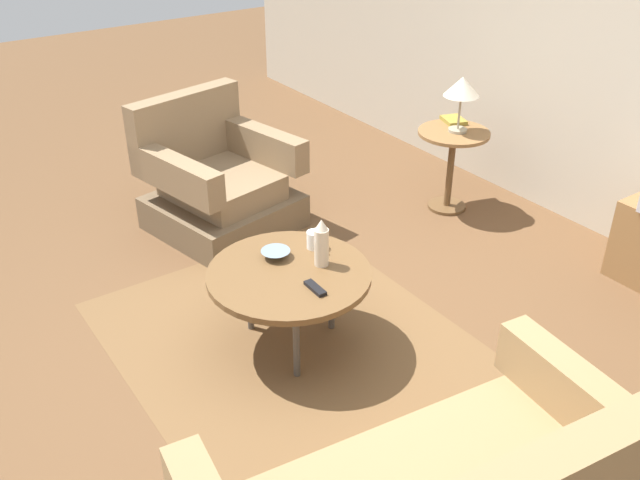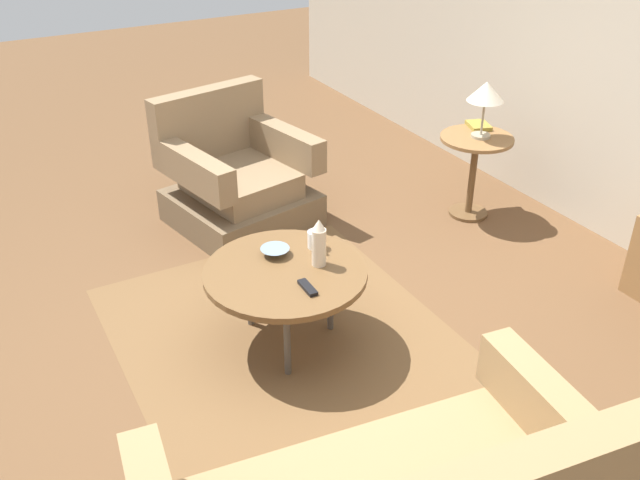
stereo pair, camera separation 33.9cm
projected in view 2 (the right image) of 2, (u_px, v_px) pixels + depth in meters
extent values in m
plane|color=brown|center=(307.00, 344.00, 3.88)|extent=(16.00, 16.00, 0.00)
cube|color=brown|center=(287.00, 341.00, 3.91)|extent=(2.11, 1.76, 0.00)
cube|color=brown|center=(242.00, 208.00, 5.07)|extent=(1.03, 1.05, 0.24)
cube|color=#846B4C|center=(240.00, 182.00, 4.96)|extent=(0.84, 0.74, 0.18)
cube|color=#846B4C|center=(209.00, 123.00, 5.03)|extent=(0.32, 0.90, 0.50)
cube|color=#846B4C|center=(192.00, 169.00, 4.65)|extent=(0.88, 0.31, 0.24)
cube|color=#846B4C|center=(281.00, 141.00, 5.07)|extent=(0.88, 0.31, 0.24)
cube|color=#93754C|center=(562.00, 424.00, 2.62)|extent=(0.93, 0.25, 0.23)
cylinder|color=brown|center=(285.00, 272.00, 3.68)|extent=(0.88, 0.88, 0.04)
cylinder|color=#4C4742|center=(331.00, 297.00, 3.90)|extent=(0.04, 0.04, 0.44)
cylinder|color=#4C4742|center=(249.00, 292.00, 3.94)|extent=(0.04, 0.04, 0.44)
cylinder|color=#4C4742|center=(287.00, 340.00, 3.57)|extent=(0.04, 0.04, 0.44)
cylinder|color=olive|center=(477.00, 138.00, 4.93)|extent=(0.52, 0.52, 0.02)
cylinder|color=brown|center=(472.00, 178.00, 5.09)|extent=(0.05, 0.05, 0.60)
cylinder|color=brown|center=(468.00, 213.00, 5.23)|extent=(0.29, 0.29, 0.02)
cylinder|color=#9E937A|center=(481.00, 136.00, 4.92)|extent=(0.14, 0.14, 0.02)
cylinder|color=#9E937A|center=(483.00, 118.00, 4.85)|extent=(0.02, 0.02, 0.24)
cone|color=beige|center=(486.00, 91.00, 4.76)|extent=(0.25, 0.25, 0.14)
cylinder|color=beige|center=(319.00, 247.00, 3.67)|extent=(0.08, 0.08, 0.21)
cone|color=beige|center=(319.00, 225.00, 3.60)|extent=(0.07, 0.07, 0.06)
cylinder|color=white|center=(315.00, 239.00, 3.85)|extent=(0.08, 0.08, 0.10)
torus|color=white|center=(320.00, 244.00, 3.81)|extent=(0.07, 0.01, 0.07)
cone|color=slate|center=(275.00, 252.00, 3.79)|extent=(0.16, 0.16, 0.04)
cube|color=black|center=(308.00, 288.00, 3.51)|extent=(0.15, 0.05, 0.02)
cube|color=olive|center=(479.00, 125.00, 5.08)|extent=(0.23, 0.20, 0.03)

